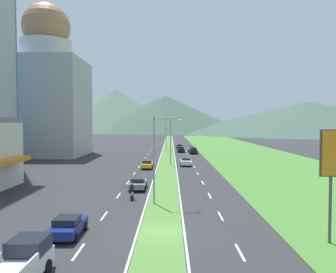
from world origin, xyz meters
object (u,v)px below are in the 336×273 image
(car_3, at_px, (68,226))
(motorcycle_rider, at_px, (132,192))
(street_lamp_mid, at_px, (168,137))
(car_0, at_px, (181,149))
(street_lamp_near, at_px, (157,154))
(car_1, at_px, (186,162))
(street_lamp_far, at_px, (167,131))
(pickup_truck_0, at_px, (18,266))
(car_6, at_px, (192,149))
(car_7, at_px, (193,151))
(car_2, at_px, (138,183))
(car_4, at_px, (147,164))
(car_5, at_px, (180,147))

(car_3, bearing_deg, motorcycle_rider, -15.97)
(street_lamp_mid, xyz_separation_m, car_0, (3.31, 27.96, -4.62))
(street_lamp_near, distance_m, car_1, 30.42)
(street_lamp_far, distance_m, pickup_truck_0, 78.83)
(street_lamp_near, relative_size, car_0, 1.90)
(car_6, distance_m, car_7, 6.33)
(car_2, xyz_separation_m, car_3, (-3.40, -16.93, 0.00))
(street_lamp_mid, distance_m, motorcycle_rider, 29.40)
(motorcycle_rider, bearing_deg, car_6, -9.74)
(motorcycle_rider, bearing_deg, street_lamp_far, -2.99)
(street_lamp_near, distance_m, pickup_truck_0, 18.27)
(car_7, bearing_deg, car_4, -19.66)
(car_2, bearing_deg, street_lamp_far, -3.18)
(car_2, bearing_deg, car_4, 0.54)
(street_lamp_far, bearing_deg, motorcycle_rider, -92.99)
(street_lamp_near, xyz_separation_m, street_lamp_mid, (0.90, 30.90, 0.35))
(car_0, xyz_separation_m, car_6, (3.06, 1.75, -0.04))
(car_6, bearing_deg, street_lamp_near, -6.84)
(street_lamp_near, distance_m, car_3, 11.99)
(street_lamp_near, xyz_separation_m, motorcycle_rider, (-2.77, 2.11, -4.32))
(car_5, xyz_separation_m, car_6, (3.14, -8.46, -0.03))
(car_3, relative_size, car_7, 0.86)
(pickup_truck_0, relative_size, motorcycle_rider, 2.70)
(car_1, height_order, car_6, car_1)
(car_5, bearing_deg, car_3, -7.40)
(street_lamp_far, distance_m, car_2, 54.52)
(street_lamp_far, bearing_deg, car_1, -83.15)
(car_2, bearing_deg, car_7, -12.06)
(car_7, distance_m, pickup_truck_0, 72.24)
(car_2, relative_size, motorcycle_rider, 2.31)
(pickup_truck_0, bearing_deg, car_3, -1.70)
(street_lamp_far, distance_m, car_5, 9.61)
(car_2, bearing_deg, car_5, -6.30)
(pickup_truck_0, bearing_deg, motorcycle_rider, -10.59)
(motorcycle_rider, bearing_deg, street_lamp_mid, -7.27)
(car_3, xyz_separation_m, car_6, (13.33, 70.00, 0.01))
(car_2, distance_m, car_6, 53.99)
(street_lamp_mid, xyz_separation_m, car_7, (6.42, 23.38, -4.61))
(street_lamp_near, distance_m, street_lamp_far, 61.75)
(street_lamp_far, relative_size, car_6, 2.43)
(car_7, bearing_deg, motorcycle_rider, -10.95)
(car_2, bearing_deg, motorcycle_rider, 178.81)
(pickup_truck_0, bearing_deg, car_7, -10.85)
(street_lamp_far, xyz_separation_m, car_1, (3.83, -31.92, -4.95))
(car_0, distance_m, car_2, 51.78)
(car_4, bearing_deg, pickup_truck_0, 175.36)
(street_lamp_near, bearing_deg, car_4, 96.26)
(car_7, bearing_deg, car_6, -179.51)
(car_4, bearing_deg, street_lamp_mid, -36.56)
(street_lamp_near, relative_size, car_5, 2.14)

